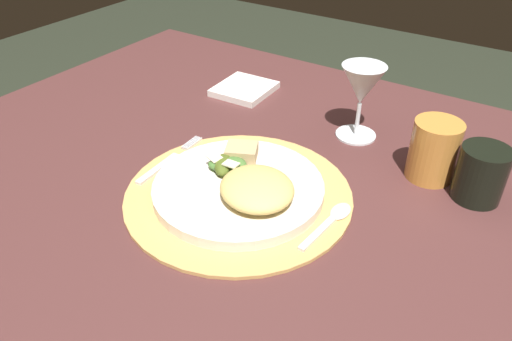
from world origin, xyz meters
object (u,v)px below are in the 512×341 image
(fork, at_px, (167,161))
(amber_tumbler, at_px, (434,150))
(dark_tumbler, at_px, (481,174))
(spoon, at_px, (334,218))
(dinner_plate, at_px, (238,188))
(napkin, at_px, (244,89))
(wine_glass, at_px, (362,88))
(dining_table, at_px, (252,218))

(fork, distance_m, amber_tumbler, 0.44)
(amber_tumbler, height_order, dark_tumbler, amber_tumbler)
(spoon, relative_size, dark_tumbler, 1.45)
(spoon, distance_m, dark_tumbler, 0.24)
(dinner_plate, bearing_deg, napkin, 123.34)
(spoon, distance_m, amber_tumbler, 0.22)
(napkin, bearing_deg, wine_glass, -8.38)
(fork, relative_size, amber_tumbler, 1.67)
(napkin, distance_m, wine_glass, 0.30)
(napkin, bearing_deg, spoon, -38.97)
(dining_table, distance_m, wine_glass, 0.31)
(napkin, bearing_deg, dining_table, -52.94)
(amber_tumbler, bearing_deg, dinner_plate, -136.51)
(napkin, xyz_separation_m, amber_tumbler, (0.44, -0.10, 0.04))
(fork, height_order, napkin, napkin)
(dining_table, relative_size, napkin, 10.01)
(fork, bearing_deg, wine_glass, 50.17)
(amber_tumbler, bearing_deg, dark_tumbler, -12.38)
(dark_tumbler, bearing_deg, dining_table, -159.88)
(wine_glass, bearing_deg, dark_tumbler, -17.33)
(fork, xyz_separation_m, spoon, (0.31, 0.02, 0.00))
(fork, relative_size, wine_glass, 1.19)
(fork, height_order, dark_tumbler, dark_tumbler)
(dining_table, relative_size, fork, 7.27)
(fork, bearing_deg, dark_tumbler, 23.43)
(dinner_plate, height_order, dark_tumbler, dark_tumbler)
(spoon, bearing_deg, amber_tumbler, 68.06)
(dining_table, xyz_separation_m, dinner_plate, (0.03, -0.08, 0.13))
(spoon, xyz_separation_m, dark_tumbler, (0.16, 0.18, 0.04))
(spoon, bearing_deg, fork, -175.84)
(spoon, bearing_deg, wine_glass, 106.99)
(dining_table, bearing_deg, dinner_plate, -70.16)
(dining_table, height_order, dinner_plate, dinner_plate)
(dining_table, relative_size, dinner_plate, 4.56)
(fork, xyz_separation_m, wine_glass, (0.23, 0.27, 0.09))
(spoon, distance_m, wine_glass, 0.28)
(spoon, xyz_separation_m, wine_glass, (-0.08, 0.25, 0.09))
(dining_table, height_order, wine_glass, wine_glass)
(fork, distance_m, dark_tumbler, 0.51)
(dark_tumbler, bearing_deg, napkin, 167.51)
(spoon, xyz_separation_m, napkin, (-0.36, 0.29, -0.00))
(dinner_plate, relative_size, spoon, 2.10)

